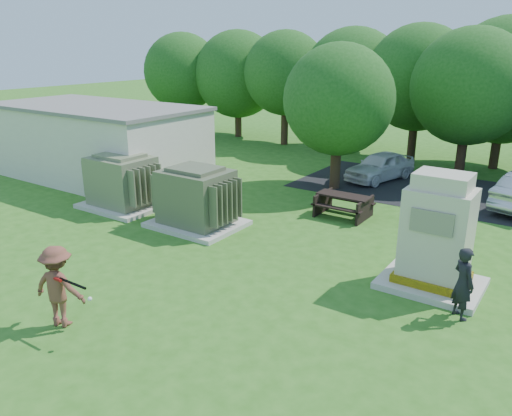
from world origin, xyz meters
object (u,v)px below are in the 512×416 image
Objects in this scene: person_by_generator at (463,283)px; car_white at (380,166)px; transformer_left at (122,183)px; transformer_right at (196,199)px; picnic_table at (343,203)px; generator_cabinet at (436,239)px; batter at (59,286)px.

person_by_generator is 12.23m from car_white.
transformer_left and transformer_right have the same top height.
transformer_left is 3.70m from transformer_right.
transformer_left is 8.32m from picnic_table.
person_by_generator is at bearing -50.79° from generator_cabinet.
transformer_right is at bearing 34.33° from person_by_generator.
car_white is at bearing 72.90° from transformer_right.
generator_cabinet is 1.58× the size of picnic_table.
transformer_right is 1.57× the size of picnic_table.
batter is 16.01m from car_white.
picnic_table is 5.74m from car_white.
generator_cabinet is at bearing -150.60° from batter.
car_white is at bearing -18.38° from person_by_generator.
transformer_left is 1.60× the size of batter.
transformer_right is 9.01m from person_by_generator.
batter reaches higher than person_by_generator.
transformer_left is at bearing -153.18° from picnic_table.
car_white reaches higher than picnic_table.
person_by_generator is at bearing -43.60° from picnic_table.
picnic_table is 1.02× the size of batter.
transformer_right reaches higher than picnic_table.
batter is 8.97m from person_by_generator.
transformer_left is 11.66m from generator_cabinet.
picnic_table is (7.42, 3.75, -0.46)m from transformer_left.
car_white is at bearing -111.04° from batter.
person_by_generator is (7.22, 5.32, -0.08)m from batter.
person_by_generator is at bearing -7.74° from transformer_right.
picnic_table is at bearing 45.25° from transformer_right.
picnic_table is at bearing 138.34° from generator_cabinet.
generator_cabinet reaches higher than car_white.
person_by_generator is at bearing -44.98° from car_white.
transformer_left is at bearing 36.58° from person_by_generator.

